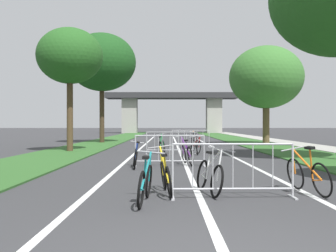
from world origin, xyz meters
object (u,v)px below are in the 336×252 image
(bicycle_blue_7, at_px, (134,157))
(tree_right_pine_near, at_px, (264,77))
(bicycle_red_5, at_px, (194,146))
(crowd_barrier_second, at_px, (168,151))
(bicycle_yellow_4, at_px, (164,176))
(bicycle_black_2, at_px, (192,141))
(bicycle_silver_8, at_px, (195,147))
(bicycle_purple_9, at_px, (185,154))
(bicycle_green_6, at_px, (161,146))
(tree_left_pine_far, at_px, (100,62))
(bicycle_orange_10, at_px, (194,141))
(crowd_barrier_third, at_px, (169,143))
(bicycle_teal_1, at_px, (144,183))
(bicycle_white_3, at_px, (208,176))
(crowd_barrier_nearest, at_px, (231,171))
(tree_left_oak_near, at_px, (68,56))
(bicycle_orange_0, at_px, (306,175))
(crowd_barrier_fourth, at_px, (189,139))

(bicycle_blue_7, bearing_deg, tree_right_pine_near, 55.18)
(bicycle_red_5, height_order, bicycle_blue_7, bicycle_red_5)
(crowd_barrier_second, relative_size, bicycle_yellow_4, 1.42)
(crowd_barrier_second, xyz_separation_m, bicycle_black_2, (1.52, 11.03, -0.14))
(bicycle_silver_8, height_order, bicycle_purple_9, bicycle_purple_9)
(bicycle_green_6, bearing_deg, tree_left_pine_far, 121.22)
(tree_right_pine_near, xyz_separation_m, bicycle_orange_10, (-4.94, -1.89, -4.21))
(crowd_barrier_third, relative_size, bicycle_orange_10, 1.39)
(bicycle_teal_1, relative_size, bicycle_orange_10, 0.98)
(bicycle_teal_1, relative_size, bicycle_yellow_4, 1.00)
(bicycle_yellow_4, bearing_deg, bicycle_red_5, 76.64)
(bicycle_white_3, xyz_separation_m, bicycle_red_5, (0.53, 11.36, -0.01))
(tree_left_pine_far, xyz_separation_m, crowd_barrier_nearest, (6.21, -22.31, -5.54))
(tree_right_pine_near, relative_size, bicycle_yellow_4, 4.02)
(bicycle_black_2, bearing_deg, bicycle_orange_10, 72.65)
(crowd_barrier_nearest, height_order, bicycle_black_2, crowd_barrier_nearest)
(crowd_barrier_second, bearing_deg, tree_left_oak_near, 125.90)
(bicycle_white_3, height_order, bicycle_purple_9, bicycle_purple_9)
(bicycle_yellow_4, xyz_separation_m, bicycle_green_6, (-0.24, 11.33, -0.00))
(bicycle_orange_0, distance_m, bicycle_blue_7, 6.13)
(crowd_barrier_fourth, distance_m, bicycle_orange_0, 16.70)
(tree_left_pine_far, bearing_deg, bicycle_orange_10, -35.46)
(tree_right_pine_near, xyz_separation_m, bicycle_yellow_4, (-6.71, -18.96, -4.24))
(crowd_barrier_fourth, distance_m, bicycle_yellow_4, 16.75)
(crowd_barrier_fourth, distance_m, bicycle_purple_9, 10.88)
(bicycle_yellow_4, distance_m, bicycle_purple_9, 5.87)
(tree_left_pine_far, relative_size, bicycle_orange_0, 4.89)
(tree_right_pine_near, xyz_separation_m, crowd_barrier_nearest, (-5.43, -19.42, -4.07))
(bicycle_red_5, xyz_separation_m, bicycle_blue_7, (-2.41, -6.58, -0.00))
(tree_left_oak_near, bearing_deg, bicycle_orange_10, 35.47)
(bicycle_yellow_4, bearing_deg, bicycle_blue_7, 95.56)
(tree_left_pine_far, distance_m, bicycle_red_5, 13.51)
(tree_left_oak_near, relative_size, bicycle_blue_7, 3.97)
(tree_right_pine_near, height_order, bicycle_purple_9, tree_right_pine_near)
(bicycle_black_2, height_order, bicycle_yellow_4, bicycle_yellow_4)
(tree_left_oak_near, xyz_separation_m, crowd_barrier_nearest, (6.25, -12.73, -4.35))
(tree_left_oak_near, relative_size, crowd_barrier_third, 2.67)
(bicycle_white_3, bearing_deg, bicycle_green_6, -95.35)
(crowd_barrier_second, relative_size, bicycle_green_6, 1.44)
(bicycle_black_2, height_order, bicycle_blue_7, bicycle_black_2)
(bicycle_blue_7, bearing_deg, crowd_barrier_second, 16.58)
(bicycle_green_6, bearing_deg, bicycle_teal_1, -83.31)
(tree_right_pine_near, xyz_separation_m, bicycle_white_3, (-5.83, -18.96, -4.23))
(bicycle_orange_0, distance_m, bicycle_yellow_4, 2.88)
(bicycle_orange_10, bearing_deg, crowd_barrier_second, -96.56)
(crowd_barrier_nearest, xyz_separation_m, bicycle_teal_1, (-1.64, -0.48, -0.16))
(bicycle_teal_1, xyz_separation_m, bicycle_yellow_4, (0.36, 0.95, -0.01))
(tree_left_pine_far, xyz_separation_m, bicycle_silver_8, (6.30, -11.28, -5.70))
(bicycle_red_5, height_order, bicycle_green_6, bicycle_green_6)
(crowd_barrier_nearest, height_order, bicycle_blue_7, crowd_barrier_nearest)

